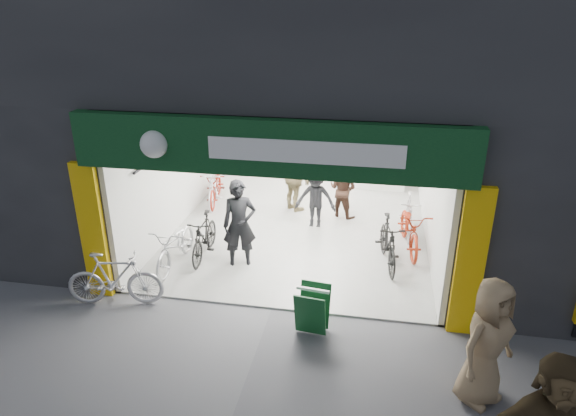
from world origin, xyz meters
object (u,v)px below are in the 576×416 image
(parked_bike, at_px, (115,279))
(pedestrian_near, at_px, (487,342))
(bike_right_front, at_px, (388,243))
(sandwich_board, at_px, (312,309))
(bike_left_front, at_px, (176,245))

(parked_bike, relative_size, pedestrian_near, 0.92)
(pedestrian_near, bearing_deg, bike_right_front, 64.82)
(pedestrian_near, relative_size, sandwich_board, 2.36)
(pedestrian_near, bearing_deg, bike_left_front, 108.54)
(bike_left_front, distance_m, parked_bike, 1.62)
(sandwich_board, bearing_deg, bike_right_front, 70.47)
(bike_right_front, relative_size, sandwich_board, 2.16)
(sandwich_board, bearing_deg, pedestrian_near, -17.06)
(bike_left_front, relative_size, sandwich_board, 2.28)
(parked_bike, bearing_deg, bike_right_front, -74.42)
(pedestrian_near, distance_m, sandwich_board, 2.77)
(bike_right_front, height_order, sandwich_board, bike_right_front)
(bike_right_front, bearing_deg, pedestrian_near, -79.73)
(bike_right_front, distance_m, sandwich_board, 2.78)
(bike_left_front, height_order, bike_right_front, bike_right_front)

